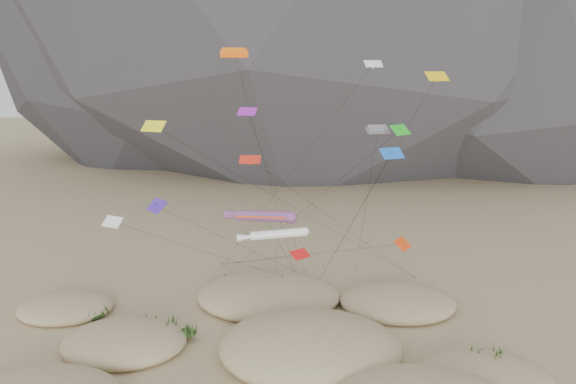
% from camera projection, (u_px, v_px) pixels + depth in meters
% --- Properties ---
extents(ground, '(500.00, 500.00, 0.00)m').
position_uv_depth(ground, '(271.00, 378.00, 46.82)').
color(ground, '#CCB789').
rests_on(ground, ground).
extents(dunes, '(51.12, 38.74, 4.41)m').
position_uv_depth(dunes, '(274.00, 350.00, 49.96)').
color(dunes, '#CCB789').
rests_on(dunes, ground).
extents(dune_grass, '(44.02, 29.75, 1.54)m').
position_uv_depth(dune_grass, '(268.00, 346.00, 50.46)').
color(dune_grass, black).
rests_on(dune_grass, ground).
extents(kite_stakes, '(24.64, 7.42, 0.30)m').
position_uv_depth(kite_stakes, '(304.00, 276.00, 69.57)').
color(kite_stakes, '#3F2D1E').
rests_on(kite_stakes, ground).
extents(rainbow_tube_kite, '(7.66, 13.57, 11.91)m').
position_uv_depth(rainbow_tube_kite, '(262.00, 216.00, 55.60)').
color(rainbow_tube_kite, '#FF4D1A').
rests_on(rainbow_tube_kite, ground).
extents(white_tube_kite, '(6.50, 17.15, 11.44)m').
position_uv_depth(white_tube_kite, '(275.00, 234.00, 50.15)').
color(white_tube_kite, white).
rests_on(white_tube_kite, ground).
extents(orange_parafoil, '(7.63, 8.45, 27.45)m').
position_uv_depth(orange_parafoil, '(235.00, 55.00, 58.41)').
color(orange_parafoil, '#FA640D').
rests_on(orange_parafoil, ground).
extents(multi_parafoil, '(2.51, 14.18, 19.88)m').
position_uv_depth(multi_parafoil, '(378.00, 132.00, 55.41)').
color(multi_parafoil, red).
rests_on(multi_parafoil, ground).
extents(delta_kites, '(33.45, 22.39, 26.03)m').
position_uv_depth(delta_kites, '(294.00, 166.00, 54.07)').
color(delta_kites, '#431FB4').
rests_on(delta_kites, ground).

